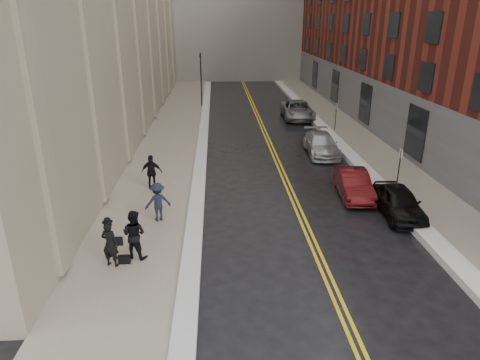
{
  "coord_description": "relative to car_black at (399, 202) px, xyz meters",
  "views": [
    {
      "loc": [
        -1.19,
        -11.74,
        8.33
      ],
      "look_at": [
        -0.21,
        5.83,
        1.6
      ],
      "focal_mm": 32.0,
      "sensor_mm": 36.0,
      "label": 1
    }
  ],
  "objects": [
    {
      "name": "parking_sign_near",
      "position": [
        1.1,
        2.82,
        0.7
      ],
      "size": [
        0.06,
        0.35,
        2.23
      ],
      "color": "black",
      "rests_on": "ground"
    },
    {
      "name": "lane_stripe_b",
      "position": [
        -4.18,
        10.82,
        -0.66
      ],
      "size": [
        0.12,
        64.0,
        0.01
      ],
      "primitive_type": "cube",
      "color": "gold",
      "rests_on": "ground"
    },
    {
      "name": "car_maroon",
      "position": [
        -1.33,
        2.29,
        -0.01
      ],
      "size": [
        1.66,
        4.01,
        1.29
      ],
      "primitive_type": "imported",
      "rotation": [
        0.0,
        0.0,
        -0.08
      ],
      "color": "#4F0E0F",
      "rests_on": "ground"
    },
    {
      "name": "car_silver_near",
      "position": [
        -1.28,
        9.27,
        0.01
      ],
      "size": [
        2.06,
        4.67,
        1.33
      ],
      "primitive_type": "imported",
      "rotation": [
        0.0,
        0.0,
        -0.04
      ],
      "color": "#ABAEB3",
      "rests_on": "ground"
    },
    {
      "name": "snow_ridge_right",
      "position": [
        0.35,
        10.82,
        -0.51
      ],
      "size": [
        0.85,
        60.8,
        0.3
      ],
      "primitive_type": "cube",
      "color": "silver",
      "rests_on": "ground"
    },
    {
      "name": "car_black",
      "position": [
        0.0,
        0.0,
        0.0
      ],
      "size": [
        1.73,
        3.93,
        1.32
      ],
      "primitive_type": "imported",
      "rotation": [
        0.0,
        0.0,
        -0.04
      ],
      "color": "black",
      "rests_on": "ground"
    },
    {
      "name": "lane_stripe_a",
      "position": [
        -4.42,
        10.82,
        -0.66
      ],
      "size": [
        0.12,
        64.0,
        0.01
      ],
      "primitive_type": "cube",
      "color": "gold",
      "rests_on": "ground"
    },
    {
      "name": "traffic_signal",
      "position": [
        -9.4,
        24.82,
        2.43
      ],
      "size": [
        0.18,
        0.15,
        5.2
      ],
      "color": "black",
      "rests_on": "ground"
    },
    {
      "name": "building_right",
      "position": [
        10.7,
        17.82,
        8.34
      ],
      "size": [
        14.0,
        50.0,
        18.0
      ],
      "primitive_type": "cube",
      "color": "maroon",
      "rests_on": "ground"
    },
    {
      "name": "ground",
      "position": [
        -6.8,
        -5.18,
        -0.66
      ],
      "size": [
        160.0,
        160.0,
        0.0
      ],
      "primitive_type": "plane",
      "color": "black",
      "rests_on": "ground"
    },
    {
      "name": "car_silver_far",
      "position": [
        -0.95,
        19.64,
        0.1
      ],
      "size": [
        2.66,
        5.52,
        1.52
      ],
      "primitive_type": "imported",
      "rotation": [
        0.0,
        0.0,
        -0.03
      ],
      "color": "gray",
      "rests_on": "ground"
    },
    {
      "name": "parking_sign_far",
      "position": [
        1.1,
        14.82,
        0.7
      ],
      "size": [
        0.06,
        0.35,
        2.23
      ],
      "color": "black",
      "rests_on": "ground"
    },
    {
      "name": "sidewalk_left",
      "position": [
        -11.3,
        10.82,
        -0.58
      ],
      "size": [
        4.0,
        64.0,
        0.15
      ],
      "primitive_type": "cube",
      "color": "gray",
      "rests_on": "ground"
    },
    {
      "name": "pedestrian_b",
      "position": [
        -10.55,
        -0.18,
        0.34
      ],
      "size": [
        1.24,
        0.94,
        1.7
      ],
      "primitive_type": "imported",
      "rotation": [
        0.0,
        0.0,
        3.46
      ],
      "color": "black",
      "rests_on": "sidewalk_left"
    },
    {
      "name": "pedestrian_main",
      "position": [
        -11.75,
        -3.72,
        0.34
      ],
      "size": [
        0.71,
        0.58,
        1.69
      ],
      "primitive_type": "imported",
      "rotation": [
        0.0,
        0.0,
        2.83
      ],
      "color": "black",
      "rests_on": "sidewalk_left"
    },
    {
      "name": "snow_ridge_left",
      "position": [
        -9.0,
        10.82,
        -0.53
      ],
      "size": [
        0.7,
        60.8,
        0.26
      ],
      "primitive_type": "cube",
      "color": "silver",
      "rests_on": "ground"
    },
    {
      "name": "pedestrian_a",
      "position": [
        -11.01,
        -3.18,
        0.41
      ],
      "size": [
        1.08,
        0.97,
        1.83
      ],
      "primitive_type": "imported",
      "rotation": [
        0.0,
        0.0,
        2.77
      ],
      "color": "black",
      "rests_on": "sidewalk_left"
    },
    {
      "name": "sidewalk_right",
      "position": [
        2.2,
        10.82,
        -0.58
      ],
      "size": [
        3.0,
        64.0,
        0.15
      ],
      "primitive_type": "cube",
      "color": "gray",
      "rests_on": "ground"
    },
    {
      "name": "pedestrian_c",
      "position": [
        -11.3,
        3.47,
        0.38
      ],
      "size": [
        1.06,
        0.49,
        1.78
      ],
      "primitive_type": "imported",
      "rotation": [
        0.0,
        0.0,
        3.09
      ],
      "color": "black",
      "rests_on": "sidewalk_left"
    }
  ]
}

